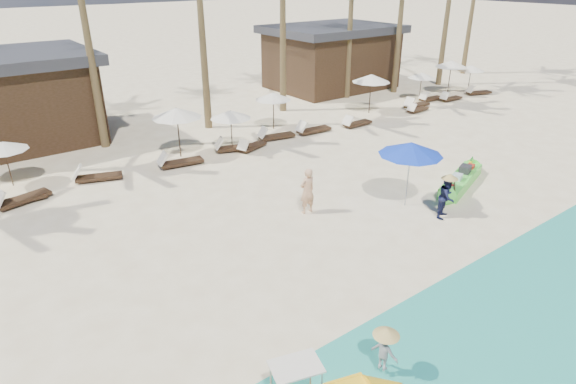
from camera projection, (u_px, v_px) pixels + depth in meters
ground at (364, 248)px, 14.85m from camera, size 240.00×240.00×0.00m
wet_sand_strip at (517, 338)px, 11.22m from camera, size 240.00×4.50×0.01m
green_canoe at (461, 180)px, 19.04m from camera, size 5.41×2.19×0.71m
tourist at (307, 191)px, 16.69m from camera, size 0.61×0.40×1.67m
vendor_green at (447, 197)px, 16.44m from camera, size 0.88×0.78×1.49m
vendor_yellow at (384, 351)px, 9.95m from camera, size 0.50×0.68×0.95m
blue_umbrella at (411, 149)px, 16.64m from camera, size 2.25×2.25×2.42m
lounger_3_right at (19, 199)px, 17.54m from camera, size 2.04×1.08×0.66m
resort_parasol_4 at (3, 146)px, 18.46m from camera, size 1.79×1.79×1.84m
lounger_4_left at (16, 199)px, 17.55m from camera, size 1.77×0.56×0.60m
lounger_4_right at (95, 176)px, 19.49m from camera, size 1.97×1.17×0.64m
resort_parasol_5 at (177, 113)px, 21.27m from camera, size 2.22×2.22×2.29m
lounger_5_left at (178, 162)px, 20.93m from camera, size 2.02×0.88×0.66m
resort_parasol_6 at (231, 114)px, 22.11m from camera, size 1.90×1.90×1.96m
lounger_6_left at (233, 147)px, 22.68m from camera, size 1.98×1.16×0.64m
lounger_6_right at (251, 146)px, 22.83m from camera, size 1.77×1.04×0.57m
resort_parasol_7 at (273, 96)px, 25.19m from camera, size 1.93×1.93×1.98m
lounger_7_left at (275, 135)px, 24.24m from camera, size 1.98×0.92×0.65m
lounger_7_right at (312, 129)px, 25.15m from camera, size 2.00×0.73×0.67m
resort_parasol_8 at (371, 78)px, 27.98m from camera, size 2.23×2.23×2.30m
lounger_8_left at (356, 123)px, 26.25m from camera, size 1.83×0.58×0.62m
resort_parasol_9 at (422, 75)px, 30.81m from camera, size 1.79×1.79×1.84m
lounger_9_left at (416, 105)px, 29.73m from camera, size 1.98×0.67×0.66m
lounger_9_right at (417, 109)px, 28.93m from camera, size 1.66×0.62×0.55m
resort_parasol_10 at (452, 64)px, 32.43m from camera, size 2.19×2.19×2.26m
lounger_10_left at (430, 98)px, 31.36m from camera, size 1.82×0.66×0.61m
lounger_10_right at (450, 98)px, 31.40m from camera, size 1.72×0.60×0.58m
resort_parasol_11 at (471, 68)px, 32.87m from camera, size 1.82×1.82×1.88m
lounger_11_left at (478, 92)px, 32.94m from camera, size 1.87×1.12×0.61m
pavilion_east at (331, 56)px, 34.25m from camera, size 8.80×6.60×4.30m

